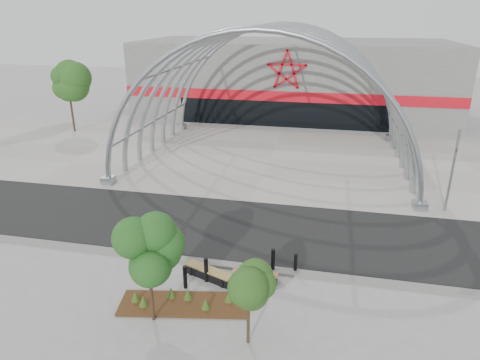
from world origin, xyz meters
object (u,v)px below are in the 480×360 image
Objects in this scene: bench_1 at (255,277)px; bollard_2 at (206,270)px; street_tree_1 at (249,285)px; signal_pole at (452,170)px; bench_0 at (209,274)px; street_tree_0 at (148,255)px.

bench_1 is 1.76× the size of bollard_2.
signal_pole is at bearing 54.42° from street_tree_1.
bench_1 is 2.13m from bollard_2.
street_tree_1 is at bearing -125.58° from signal_pole.
bench_0 is 2.06× the size of bollard_2.
bollard_2 is (-2.47, 3.27, -1.83)m from street_tree_1.
bench_1 is (-9.67, -9.24, -2.37)m from signal_pole.
bench_1 is at bearing 44.42° from street_tree_0.
street_tree_0 is 3.81m from bollard_2.
bench_1 is at bearing -136.32° from signal_pole.
street_tree_0 is 1.95× the size of bench_1.
street_tree_1 reaches higher than bench_0.
bollard_2 is (-0.05, -0.20, 0.33)m from bench_0.
bollard_2 reaches higher than bench_1.
street_tree_1 is at bearing -83.66° from bench_1.
bollard_2 reaches higher than bench_0.
bench_1 is at bearing 12.09° from bollard_2.
signal_pole is 2.46× the size of bench_1.
street_tree_1 is at bearing -6.88° from street_tree_0.
bench_0 is (1.32, 3.02, -2.56)m from street_tree_0.
signal_pole reaches higher than bollard_2.
street_tree_1 is (3.74, -0.45, -0.40)m from street_tree_0.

